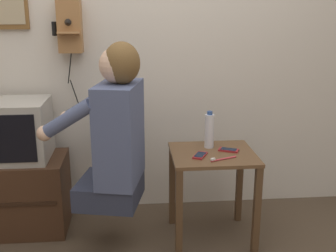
% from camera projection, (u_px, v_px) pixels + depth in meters
% --- Properties ---
extents(wall_back, '(6.80, 0.05, 2.55)m').
position_uv_depth(wall_back, '(141.00, 34.00, 2.90)').
color(wall_back, beige).
rests_on(wall_back, ground_plane).
extents(side_table, '(0.52, 0.46, 0.59)m').
position_uv_depth(side_table, '(212.00, 172.00, 2.64)').
color(side_table, brown).
rests_on(side_table, ground_plane).
extents(person, '(0.60, 0.51, 0.96)m').
position_uv_depth(person, '(115.00, 131.00, 2.44)').
color(person, '#2D3347').
rests_on(person, ground_plane).
extents(tv_stand, '(0.67, 0.42, 0.50)m').
position_uv_depth(tv_stand, '(16.00, 194.00, 2.82)').
color(tv_stand, '#422819').
rests_on(tv_stand, ground_plane).
extents(television, '(0.45, 0.40, 0.38)m').
position_uv_depth(television, '(13.00, 130.00, 2.71)').
color(television, '#ADA89E').
rests_on(television, tv_stand).
extents(wall_phone_antique, '(0.20, 0.18, 0.77)m').
position_uv_depth(wall_phone_antique, '(70.00, 25.00, 2.76)').
color(wall_phone_antique, '#9E6B3D').
extents(cell_phone_held, '(0.11, 0.14, 0.01)m').
position_uv_depth(cell_phone_held, '(200.00, 155.00, 2.54)').
color(cell_phone_held, maroon).
rests_on(cell_phone_held, side_table).
extents(cell_phone_spare, '(0.14, 0.11, 0.01)m').
position_uv_depth(cell_phone_spare, '(229.00, 150.00, 2.64)').
color(cell_phone_spare, maroon).
rests_on(cell_phone_spare, side_table).
extents(water_bottle, '(0.06, 0.06, 0.24)m').
position_uv_depth(water_bottle, '(209.00, 131.00, 2.68)').
color(water_bottle, silver).
rests_on(water_bottle, side_table).
extents(toothbrush, '(0.17, 0.08, 0.02)m').
position_uv_depth(toothbrush, '(222.00, 159.00, 2.48)').
color(toothbrush, '#D83F4C').
rests_on(toothbrush, side_table).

